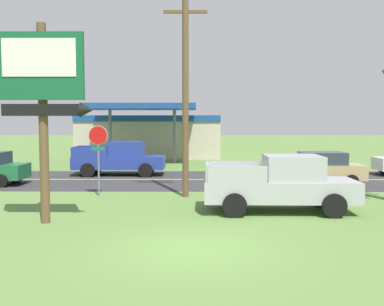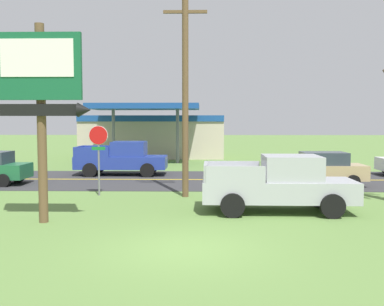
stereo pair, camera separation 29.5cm
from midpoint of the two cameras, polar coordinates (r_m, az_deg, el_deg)
name	(u,v)px [view 1 (the left image)]	position (r m, az deg, el deg)	size (l,w,h in m)	color
ground_plane	(189,249)	(11.34, -1.09, -12.04)	(180.00, 180.00, 0.00)	#5B7F3D
road_asphalt	(193,180)	(24.10, -0.26, -3.40)	(140.00, 8.00, 0.02)	#333335
road_centre_line	(193,179)	(24.09, -0.26, -3.37)	(126.00, 0.20, 0.01)	gold
motel_sign	(43,89)	(14.42, -18.84, 7.72)	(2.89, 0.54, 6.09)	brown
stop_sign	(98,148)	(19.25, -12.20, 0.65)	(0.80, 0.08, 2.95)	slate
utility_pole	(185,82)	(18.64, -1.30, 8.97)	(1.98, 0.26, 8.85)	brown
gas_station	(150,135)	(39.42, -5.55, 2.31)	(12.00, 11.50, 4.40)	beige
pickup_silver_parked_on_lawn	(281,184)	(15.91, 10.69, -3.88)	(5.23, 2.31, 1.96)	#A8AAAF
pickup_blue_on_road	(121,159)	(26.36, -9.33, -0.73)	(5.20, 2.24, 1.96)	#233893
car_tan_far_lane	(320,169)	(22.79, 15.48, -1.90)	(4.20, 2.00, 1.64)	tan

